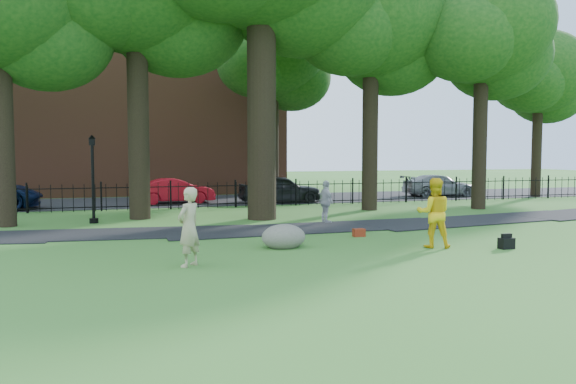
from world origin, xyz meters
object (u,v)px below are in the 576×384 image
object	(u,v)px
man	(434,213)
lamppost	(93,180)
red_sedan	(176,191)
woman	(189,227)
boulder	(284,235)

from	to	relation	value
man	lamppost	distance (m)	12.23
lamppost	red_sedan	size ratio (longest dim) A/B	0.83
woman	boulder	size ratio (longest dim) A/B	1.49
boulder	red_sedan	bearing A→B (deg)	95.61
man	lamppost	xyz separation A→B (m)	(-8.98, 8.28, 0.63)
boulder	red_sedan	distance (m)	14.43
woman	man	xyz separation A→B (m)	(6.64, 0.62, 0.05)
woman	boulder	bearing A→B (deg)	168.75
man	lamppost	bearing A→B (deg)	-18.98
man	red_sedan	xyz separation A→B (m)	(-5.30, 15.50, -0.31)
boulder	red_sedan	size ratio (longest dim) A/B	0.31
lamppost	boulder	bearing A→B (deg)	-50.72
boulder	lamppost	xyz separation A→B (m)	(-5.09, 7.13, 1.22)
boulder	woman	bearing A→B (deg)	-147.32
woman	man	bearing A→B (deg)	141.37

